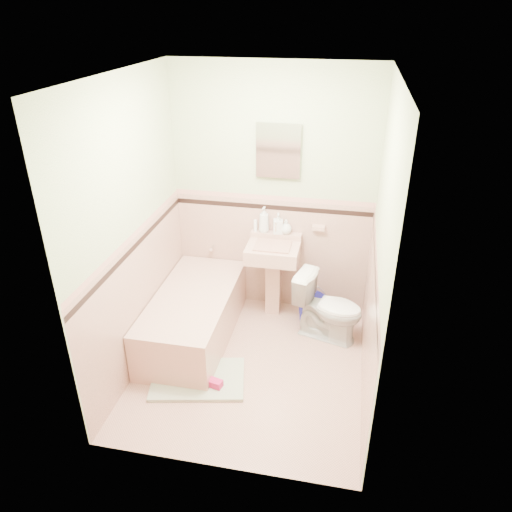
% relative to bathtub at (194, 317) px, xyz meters
% --- Properties ---
extents(floor, '(2.20, 2.20, 0.00)m').
position_rel_bathtub_xyz_m(floor, '(0.63, -0.33, -0.23)').
color(floor, tan).
rests_on(floor, ground).
extents(ceiling, '(2.20, 2.20, 0.00)m').
position_rel_bathtub_xyz_m(ceiling, '(0.63, -0.33, 2.27)').
color(ceiling, white).
rests_on(ceiling, ground).
extents(wall_back, '(2.50, 0.00, 2.50)m').
position_rel_bathtub_xyz_m(wall_back, '(0.63, 0.77, 1.02)').
color(wall_back, '#F1E7C4').
rests_on(wall_back, ground).
extents(wall_front, '(2.50, 0.00, 2.50)m').
position_rel_bathtub_xyz_m(wall_front, '(0.63, -1.43, 1.02)').
color(wall_front, '#F1E7C4').
rests_on(wall_front, ground).
extents(wall_left, '(0.00, 2.50, 2.50)m').
position_rel_bathtub_xyz_m(wall_left, '(-0.37, -0.33, 1.02)').
color(wall_left, '#F1E7C4').
rests_on(wall_left, ground).
extents(wall_right, '(0.00, 2.50, 2.50)m').
position_rel_bathtub_xyz_m(wall_right, '(1.63, -0.33, 1.02)').
color(wall_right, '#F1E7C4').
rests_on(wall_right, ground).
extents(wainscot_back, '(2.00, 0.00, 2.00)m').
position_rel_bathtub_xyz_m(wainscot_back, '(0.63, 0.76, 0.38)').
color(wainscot_back, tan).
rests_on(wainscot_back, ground).
extents(wainscot_front, '(2.00, 0.00, 2.00)m').
position_rel_bathtub_xyz_m(wainscot_front, '(0.63, -1.42, 0.38)').
color(wainscot_front, tan).
rests_on(wainscot_front, ground).
extents(wainscot_left, '(0.00, 2.20, 2.20)m').
position_rel_bathtub_xyz_m(wainscot_left, '(-0.36, -0.33, 0.38)').
color(wainscot_left, tan).
rests_on(wainscot_left, ground).
extents(wainscot_right, '(0.00, 2.20, 2.20)m').
position_rel_bathtub_xyz_m(wainscot_right, '(1.62, -0.33, 0.38)').
color(wainscot_right, tan).
rests_on(wainscot_right, ground).
extents(accent_back, '(2.00, 0.00, 2.00)m').
position_rel_bathtub_xyz_m(accent_back, '(0.63, 0.75, 0.90)').
color(accent_back, black).
rests_on(accent_back, ground).
extents(accent_front, '(2.00, 0.00, 2.00)m').
position_rel_bathtub_xyz_m(accent_front, '(0.63, -1.41, 0.90)').
color(accent_front, black).
rests_on(accent_front, ground).
extents(accent_left, '(0.00, 2.20, 2.20)m').
position_rel_bathtub_xyz_m(accent_left, '(-0.35, -0.33, 0.89)').
color(accent_left, black).
rests_on(accent_left, ground).
extents(accent_right, '(0.00, 2.20, 2.20)m').
position_rel_bathtub_xyz_m(accent_right, '(1.61, -0.33, 0.89)').
color(accent_right, black).
rests_on(accent_right, ground).
extents(cap_back, '(2.00, 0.00, 2.00)m').
position_rel_bathtub_xyz_m(cap_back, '(0.63, 0.75, 0.99)').
color(cap_back, tan).
rests_on(cap_back, ground).
extents(cap_front, '(2.00, 0.00, 2.00)m').
position_rel_bathtub_xyz_m(cap_front, '(0.63, -1.41, 0.99)').
color(cap_front, tan).
rests_on(cap_front, ground).
extents(cap_left, '(0.00, 2.20, 2.20)m').
position_rel_bathtub_xyz_m(cap_left, '(-0.35, -0.33, 1.00)').
color(cap_left, tan).
rests_on(cap_left, ground).
extents(cap_right, '(0.00, 2.20, 2.20)m').
position_rel_bathtub_xyz_m(cap_right, '(1.61, -0.33, 1.00)').
color(cap_right, tan).
rests_on(cap_right, ground).
extents(bathtub, '(0.70, 1.50, 0.45)m').
position_rel_bathtub_xyz_m(bathtub, '(0.00, 0.00, 0.00)').
color(bathtub, tan).
rests_on(bathtub, floor).
extents(tub_faucet, '(0.04, 0.12, 0.04)m').
position_rel_bathtub_xyz_m(tub_faucet, '(0.00, 0.72, 0.41)').
color(tub_faucet, silver).
rests_on(tub_faucet, wall_back).
extents(sink, '(0.52, 0.48, 0.81)m').
position_rel_bathtub_xyz_m(sink, '(0.68, 0.53, 0.18)').
color(sink, tan).
rests_on(sink, floor).
extents(sink_faucet, '(0.02, 0.02, 0.10)m').
position_rel_bathtub_xyz_m(sink_faucet, '(0.68, 0.67, 0.72)').
color(sink_faucet, silver).
rests_on(sink_faucet, sink).
extents(medicine_cabinet, '(0.36, 0.04, 0.45)m').
position_rel_bathtub_xyz_m(medicine_cabinet, '(0.68, 0.74, 1.47)').
color(medicine_cabinet, white).
rests_on(medicine_cabinet, wall_back).
extents(soap_dish, '(0.12, 0.07, 0.04)m').
position_rel_bathtub_xyz_m(soap_dish, '(1.10, 0.73, 0.72)').
color(soap_dish, tan).
rests_on(soap_dish, wall_back).
extents(soap_bottle_left, '(0.12, 0.12, 0.27)m').
position_rel_bathtub_xyz_m(soap_bottle_left, '(0.55, 0.71, 0.78)').
color(soap_bottle_left, '#B2B2B2').
rests_on(soap_bottle_left, sink).
extents(soap_bottle_mid, '(0.11, 0.11, 0.21)m').
position_rel_bathtub_xyz_m(soap_bottle_mid, '(0.70, 0.71, 0.75)').
color(soap_bottle_mid, '#B2B2B2').
rests_on(soap_bottle_mid, sink).
extents(soap_bottle_right, '(0.14, 0.14, 0.15)m').
position_rel_bathtub_xyz_m(soap_bottle_right, '(0.78, 0.71, 0.72)').
color(soap_bottle_right, '#B2B2B2').
rests_on(soap_bottle_right, sink).
extents(tube, '(0.04, 0.04, 0.12)m').
position_rel_bathtub_xyz_m(tube, '(0.46, 0.71, 0.70)').
color(tube, white).
rests_on(tube, sink).
extents(toilet, '(0.72, 0.53, 0.66)m').
position_rel_bathtub_xyz_m(toilet, '(1.27, 0.27, 0.11)').
color(toilet, white).
rests_on(toilet, floor).
extents(bucket, '(0.29, 0.29, 0.28)m').
position_rel_bathtub_xyz_m(bucket, '(1.09, 0.51, -0.09)').
color(bucket, '#141692').
rests_on(bucket, floor).
extents(bath_mat, '(0.89, 0.68, 0.03)m').
position_rel_bathtub_xyz_m(bath_mat, '(0.22, -0.61, -0.21)').
color(bath_mat, '#93A085').
rests_on(bath_mat, floor).
extents(shoe, '(0.17, 0.11, 0.06)m').
position_rel_bathtub_xyz_m(shoe, '(0.38, -0.68, -0.16)').
color(shoe, '#BF1E59').
rests_on(shoe, bath_mat).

